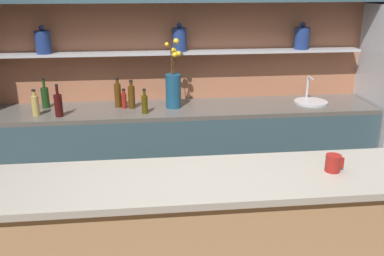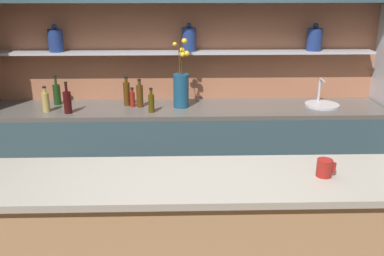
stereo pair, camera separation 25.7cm
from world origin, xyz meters
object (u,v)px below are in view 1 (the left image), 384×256
at_px(flower_vase, 173,87).
at_px(bottle_spirit_2, 132,96).
at_px(sink_fixture, 311,101).
at_px(coffee_mug, 333,163).
at_px(bottle_sauce_0, 124,100).
at_px(bottle_spirit_3, 118,95).
at_px(bottle_wine_4, 58,105).
at_px(bottle_spirit_6, 35,105).
at_px(bottle_wine_1, 45,97).
at_px(bottle_oil_5, 145,104).

bearing_deg(flower_vase, bottle_spirit_2, 178.06).
height_order(sink_fixture, coffee_mug, sink_fixture).
height_order(sink_fixture, bottle_sauce_0, sink_fixture).
relative_size(bottle_spirit_3, bottle_wine_4, 0.97).
relative_size(flower_vase, bottle_spirit_6, 2.72).
relative_size(sink_fixture, bottle_wine_4, 1.11).
bearing_deg(bottle_wine_4, coffee_mug, -40.73).
relative_size(sink_fixture, bottle_wine_1, 1.13).
bearing_deg(bottle_wine_1, bottle_spirit_6, -98.71).
xyz_separation_m(flower_vase, bottle_wine_1, (-1.21, 0.12, -0.09)).
bearing_deg(bottle_spirit_6, bottle_wine_1, 81.29).
relative_size(bottle_wine_1, bottle_wine_4, 0.98).
bearing_deg(bottle_sauce_0, bottle_oil_5, -44.58).
bearing_deg(coffee_mug, bottle_wine_1, 136.95).
bearing_deg(bottle_spirit_6, coffee_mug, -38.59).
xyz_separation_m(bottle_spirit_6, coffee_mug, (2.05, -1.63, 0.05)).
bearing_deg(bottle_spirit_6, sink_fixture, 2.66).
bearing_deg(bottle_spirit_2, coffee_mug, -55.92).
xyz_separation_m(flower_vase, bottle_wine_4, (-1.03, -0.18, -0.09)).
distance_m(flower_vase, coffee_mug, 1.93).
bearing_deg(bottle_spirit_2, bottle_spirit_3, 156.85).
bearing_deg(bottle_wine_4, sink_fixture, 4.18).
relative_size(sink_fixture, coffee_mug, 2.98).
xyz_separation_m(bottle_spirit_2, bottle_spirit_3, (-0.13, 0.06, 0.01)).
bearing_deg(bottle_spirit_2, flower_vase, -1.94).
bearing_deg(sink_fixture, bottle_sauce_0, 179.29).
distance_m(bottle_wine_1, bottle_spirit_6, 0.25).
xyz_separation_m(bottle_wine_4, bottle_oil_5, (0.76, 0.01, -0.02)).
bearing_deg(coffee_mug, bottle_wine_4, 139.27).
height_order(sink_fixture, bottle_wine_4, bottle_wine_4).
relative_size(bottle_spirit_2, bottle_oil_5, 1.18).
bearing_deg(bottle_sauce_0, bottle_spirit_3, 140.55).
distance_m(bottle_wine_1, bottle_spirit_3, 0.69).
bearing_deg(bottle_spirit_6, flower_vase, 5.60).
xyz_separation_m(sink_fixture, bottle_wine_1, (-2.57, 0.12, 0.08)).
distance_m(bottle_spirit_2, bottle_wine_4, 0.67).
height_order(bottle_wine_1, bottle_spirit_2, bottle_wine_1).
xyz_separation_m(bottle_wine_4, coffee_mug, (1.84, -1.58, 0.04)).
bearing_deg(bottle_spirit_6, bottle_sauce_0, 10.47).
relative_size(bottle_wine_1, coffee_mug, 2.63).
distance_m(bottle_spirit_6, coffee_mug, 2.62).
height_order(bottle_wine_4, bottle_spirit_6, bottle_wine_4).
bearing_deg(bottle_spirit_3, bottle_oil_5, -43.47).
height_order(flower_vase, bottle_oil_5, flower_vase).
xyz_separation_m(bottle_spirit_2, bottle_wine_4, (-0.64, -0.19, -0.01)).
bearing_deg(bottle_spirit_3, bottle_sauce_0, -39.45).
distance_m(sink_fixture, bottle_sauce_0, 1.83).
xyz_separation_m(bottle_wine_1, bottle_spirit_3, (0.68, -0.05, 0.02)).
bearing_deg(bottle_spirit_2, bottle_wine_4, -163.51).
xyz_separation_m(sink_fixture, bottle_sauce_0, (-1.82, 0.02, 0.06)).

